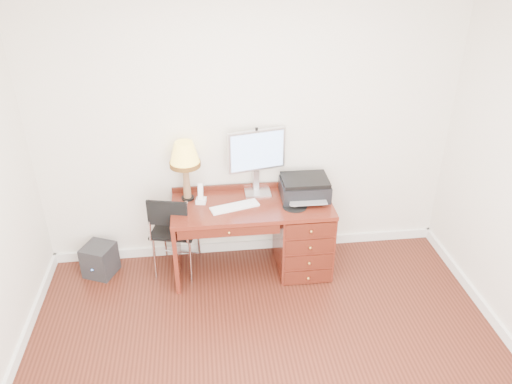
{
  "coord_description": "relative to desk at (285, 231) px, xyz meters",
  "views": [
    {
      "loc": [
        -0.44,
        -2.61,
        3.11
      ],
      "look_at": [
        0.01,
        1.2,
        0.99
      ],
      "focal_mm": 35.0,
      "sensor_mm": 36.0,
      "label": 1
    }
  ],
  "objects": [
    {
      "name": "mouse_pad",
      "position": [
        0.07,
        -0.1,
        0.35
      ],
      "size": [
        0.23,
        0.23,
        0.05
      ],
      "color": "black",
      "rests_on": "desk"
    },
    {
      "name": "phone",
      "position": [
        -0.79,
        0.08,
        0.4
      ],
      "size": [
        0.11,
        0.11,
        0.2
      ],
      "rotation": [
        0.0,
        0.0,
        -0.17
      ],
      "color": "white",
      "rests_on": "desk"
    },
    {
      "name": "ground",
      "position": [
        -0.32,
        -1.4,
        -0.41
      ],
      "size": [
        4.0,
        4.0,
        0.0
      ],
      "primitive_type": "plane",
      "color": "#38150C",
      "rests_on": "ground"
    },
    {
      "name": "equipment_box",
      "position": [
        -1.82,
        0.1,
        -0.25
      ],
      "size": [
        0.36,
        0.36,
        0.32
      ],
      "primitive_type": "cube",
      "rotation": [
        0.0,
        0.0,
        -0.42
      ],
      "color": "black",
      "rests_on": "ground"
    },
    {
      "name": "pen_cup",
      "position": [
        0.04,
        0.14,
        0.39
      ],
      "size": [
        0.08,
        0.08,
        0.1
      ],
      "primitive_type": "cylinder",
      "color": "black",
      "rests_on": "desk"
    },
    {
      "name": "room_shell",
      "position": [
        -0.32,
        -0.77,
        -0.36
      ],
      "size": [
        4.0,
        4.0,
        4.0
      ],
      "color": "silver",
      "rests_on": "ground"
    },
    {
      "name": "keyboard",
      "position": [
        -0.49,
        -0.05,
        0.35
      ],
      "size": [
        0.47,
        0.25,
        0.02
      ],
      "primitive_type": "cube",
      "rotation": [
        0.0,
        0.0,
        0.28
      ],
      "color": "white",
      "rests_on": "desk"
    },
    {
      "name": "printer",
      "position": [
        0.19,
        0.07,
        0.44
      ],
      "size": [
        0.46,
        0.36,
        0.2
      ],
      "rotation": [
        0.0,
        0.0,
        -0.01
      ],
      "color": "black",
      "rests_on": "desk"
    },
    {
      "name": "monitor",
      "position": [
        -0.24,
        0.22,
        0.74
      ],
      "size": [
        0.55,
        0.23,
        0.64
      ],
      "rotation": [
        0.0,
        0.0,
        0.22
      ],
      "color": "silver",
      "rests_on": "desk"
    },
    {
      "name": "chair",
      "position": [
        -1.06,
        0.03,
        0.12
      ],
      "size": [
        0.5,
        0.5,
        0.88
      ],
      "rotation": [
        0.0,
        0.0,
        -0.23
      ],
      "color": "black",
      "rests_on": "ground"
    },
    {
      "name": "desk",
      "position": [
        0.0,
        0.0,
        0.0
      ],
      "size": [
        1.5,
        0.67,
        0.75
      ],
      "color": "maroon",
      "rests_on": "ground"
    },
    {
      "name": "leg_lamp",
      "position": [
        -0.92,
        0.16,
        0.77
      ],
      "size": [
        0.29,
        0.29,
        0.59
      ],
      "color": "black",
      "rests_on": "desk"
    }
  ]
}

